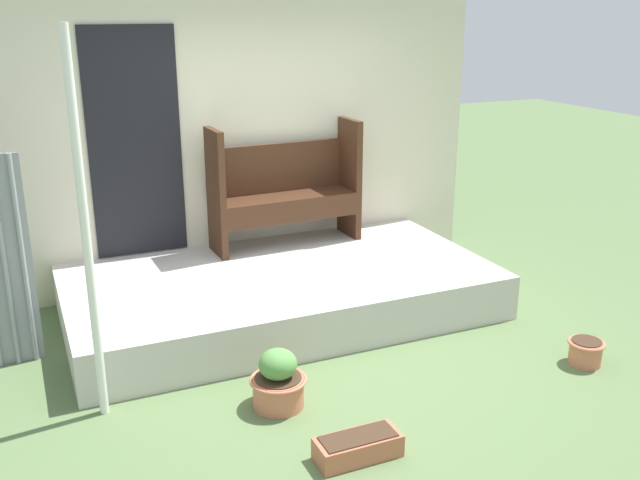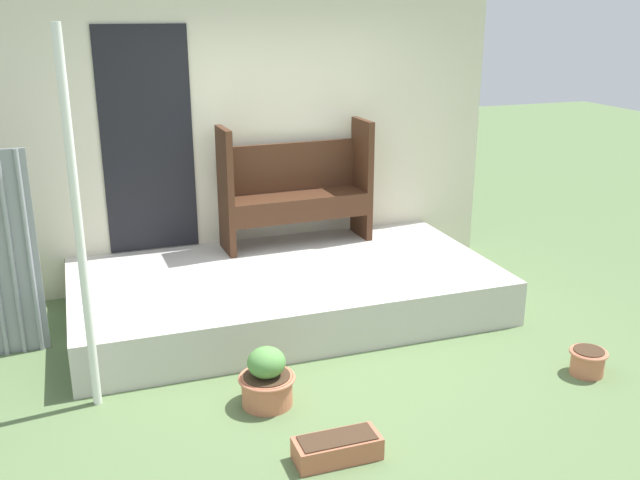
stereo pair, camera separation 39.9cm
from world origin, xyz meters
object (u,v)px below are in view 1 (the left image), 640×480
object	(u,v)px
bench	(284,185)
flower_pot_left	(278,382)
flower_pot_middle	(586,351)
support_post	(86,234)
planter_box_rect	(358,447)

from	to	relation	value
bench	flower_pot_left	world-z (taller)	bench
flower_pot_middle	bench	bearing A→B (deg)	119.73
support_post	flower_pot_left	world-z (taller)	support_post
bench	flower_pot_middle	world-z (taller)	bench
flower_pot_middle	flower_pot_left	bearing A→B (deg)	170.84
support_post	bench	world-z (taller)	support_post
bench	planter_box_rect	bearing A→B (deg)	-104.82
bench	support_post	bearing A→B (deg)	-140.36
bench	planter_box_rect	distance (m)	3.04
flower_pot_left	planter_box_rect	world-z (taller)	flower_pot_left
support_post	flower_pot_middle	bearing A→B (deg)	-12.64
support_post	flower_pot_left	xyz separation A→B (m)	(1.07, -0.38, -1.05)
support_post	flower_pot_middle	xyz separation A→B (m)	(3.36, -0.75, -1.12)
flower_pot_left	flower_pot_middle	world-z (taller)	flower_pot_left
support_post	bench	xyz separation A→B (m)	(1.94, 1.73, -0.28)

